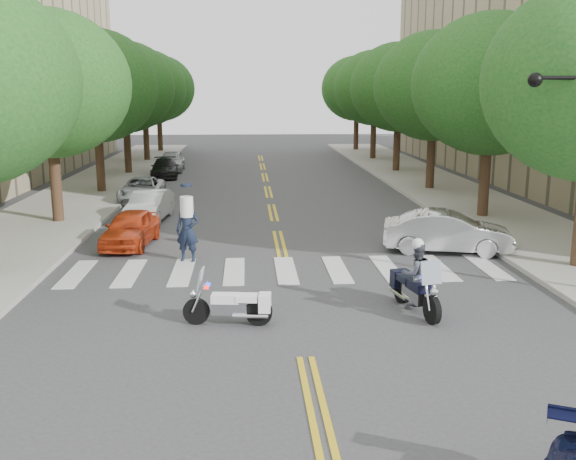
{
  "coord_description": "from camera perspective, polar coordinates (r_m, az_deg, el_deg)",
  "views": [
    {
      "loc": [
        -1.14,
        -12.08,
        5.26
      ],
      "look_at": [
        0.05,
        6.24,
        1.3
      ],
      "focal_mm": 40.0,
      "sensor_mm": 36.0,
      "label": 1
    }
  ],
  "objects": [
    {
      "name": "tree_l_5",
      "position": [
        58.59,
        -11.48,
        12.23
      ],
      "size": [
        6.4,
        6.4,
        8.45
      ],
      "color": "#382316",
      "rests_on": "ground"
    },
    {
      "name": "convertible",
      "position": [
        22.01,
        13.99,
        -0.17
      ],
      "size": [
        4.44,
        2.42,
        1.39
      ],
      "primitive_type": "imported",
      "rotation": [
        0.0,
        0.0,
        1.33
      ],
      "color": "#BDBDBF",
      "rests_on": "ground"
    },
    {
      "name": "motorcycle_parked",
      "position": [
        14.87,
        -4.69,
        -6.69
      ],
      "size": [
        2.07,
        0.6,
        1.34
      ],
      "rotation": [
        0.0,
        0.0,
        1.46
      ],
      "color": "black",
      "rests_on": "ground"
    },
    {
      "name": "ground",
      "position": [
        13.23,
        1.57,
        -11.27
      ],
      "size": [
        140.0,
        140.0,
        0.0
      ],
      "primitive_type": "plane",
      "color": "#38383A",
      "rests_on": "ground"
    },
    {
      "name": "parked_car_e",
      "position": [
        44.36,
        -10.32,
        6.06
      ],
      "size": [
        1.69,
        4.05,
        1.37
      ],
      "primitive_type": "imported",
      "rotation": [
        0.0,
        0.0,
        0.02
      ],
      "color": "#A5A5AB",
      "rests_on": "ground"
    },
    {
      "name": "parked_car_b",
      "position": [
        27.29,
        -12.21,
        2.12
      ],
      "size": [
        1.7,
        3.91,
        1.25
      ],
      "primitive_type": "imported",
      "rotation": [
        0.0,
        0.0,
        -0.1
      ],
      "color": "beige",
      "rests_on": "ground"
    },
    {
      "name": "tree_l_4",
      "position": [
        50.67,
        -12.69,
        12.22
      ],
      "size": [
        6.4,
        6.4,
        8.45
      ],
      "color": "#382316",
      "rests_on": "ground"
    },
    {
      "name": "tree_r_4",
      "position": [
        51.06,
        7.71,
        12.4
      ],
      "size": [
        6.4,
        6.4,
        8.45
      ],
      "color": "#382316",
      "rests_on": "ground"
    },
    {
      "name": "officer_standing",
      "position": [
        20.37,
        -8.93,
        -0.05
      ],
      "size": [
        0.82,
        0.64,
        2.0
      ],
      "primitive_type": "imported",
      "rotation": [
        0.0,
        0.0,
        -0.24
      ],
      "color": "#161E32",
      "rests_on": "ground"
    },
    {
      "name": "parked_car_d",
      "position": [
        41.18,
        -10.93,
        5.43
      ],
      "size": [
        1.99,
        4.14,
        1.16
      ],
      "primitive_type": "imported",
      "rotation": [
        0.0,
        0.0,
        0.09
      ],
      "color": "black",
      "rests_on": "ground"
    },
    {
      "name": "tree_l_2",
      "position": [
        34.94,
        -16.75,
        12.15
      ],
      "size": [
        6.4,
        6.4,
        8.45
      ],
      "color": "#382316",
      "rests_on": "ground"
    },
    {
      "name": "tree_r_1",
      "position": [
        27.91,
        17.57,
        12.22
      ],
      "size": [
        6.4,
        6.4,
        8.45
      ],
      "color": "#382316",
      "rests_on": "ground"
    },
    {
      "name": "motorcycle_police",
      "position": [
        15.89,
        11.24,
        -4.29
      ],
      "size": [
        0.87,
        2.26,
        1.85
      ],
      "rotation": [
        0.0,
        0.0,
        3.35
      ],
      "color": "black",
      "rests_on": "ground"
    },
    {
      "name": "tree_l_1",
      "position": [
        27.19,
        -20.54,
        12.04
      ],
      "size": [
        6.4,
        6.4,
        8.45
      ],
      "color": "#382316",
      "rests_on": "ground"
    },
    {
      "name": "tree_l_3",
      "position": [
        42.78,
        -14.35,
        12.2
      ],
      "size": [
        6.4,
        6.4,
        8.45
      ],
      "color": "#382316",
      "rests_on": "ground"
    },
    {
      "name": "parked_car_c",
      "position": [
        32.34,
        -12.87,
        3.54
      ],
      "size": [
        1.91,
        4.15,
        1.15
      ],
      "primitive_type": "imported",
      "rotation": [
        0.0,
        0.0,
        0.0
      ],
      "color": "#A8ABB0",
      "rests_on": "ground"
    },
    {
      "name": "sidewalk_left",
      "position": [
        35.48,
        -17.32,
        3.21
      ],
      "size": [
        5.0,
        60.0,
        0.15
      ],
      "primitive_type": "cube",
      "color": "#9E9991",
      "rests_on": "ground"
    },
    {
      "name": "parked_car_a",
      "position": [
        22.94,
        -13.82,
        0.15
      ],
      "size": [
        1.83,
        3.78,
        1.24
      ],
      "primitive_type": "imported",
      "rotation": [
        0.0,
        0.0,
        -0.1
      ],
      "color": "red",
      "rests_on": "ground"
    },
    {
      "name": "tree_r_2",
      "position": [
        35.5,
        12.86,
        12.35
      ],
      "size": [
        6.4,
        6.4,
        8.45
      ],
      "color": "#382316",
      "rests_on": "ground"
    },
    {
      "name": "tree_r_3",
      "position": [
        43.24,
        9.82,
        12.39
      ],
      "size": [
        6.4,
        6.4,
        8.45
      ],
      "color": "#382316",
      "rests_on": "ground"
    },
    {
      "name": "sidewalk_right",
      "position": [
        36.08,
        13.52,
        3.57
      ],
      "size": [
        5.0,
        60.0,
        0.15
      ],
      "primitive_type": "cube",
      "color": "#9E9991",
      "rests_on": "ground"
    },
    {
      "name": "tree_r_5",
      "position": [
        58.93,
        6.16,
        12.39
      ],
      "size": [
        6.4,
        6.4,
        8.45
      ],
      "color": "#382316",
      "rests_on": "ground"
    }
  ]
}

